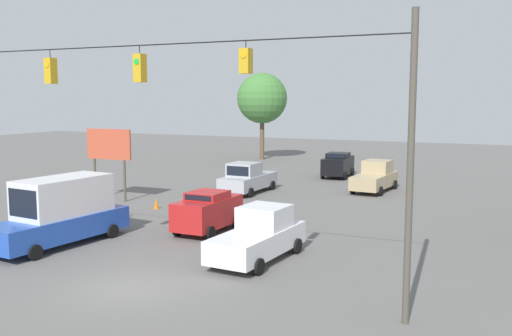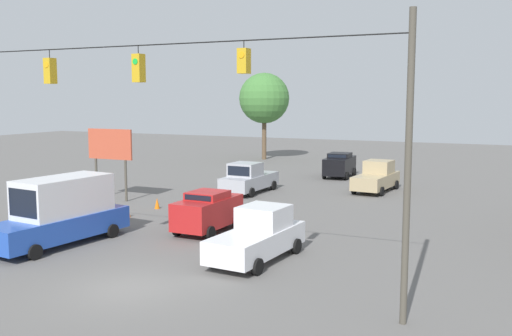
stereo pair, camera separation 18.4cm
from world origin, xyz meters
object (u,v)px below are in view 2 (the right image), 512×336
object	(u,v)px
overhead_signal_span	(138,127)
pickup_truck_tan_oncoming_deep	(377,177)
traffic_cone_nearest	(45,235)
box_truck_blue_parked_shoulder	(61,211)
traffic_cone_second	(90,222)
sedan_black_withflow_deep	(340,165)
pickup_truck_white_crossing_near	(258,236)
pickup_truck_silver_withflow_far	(249,179)
traffic_cone_fourth	(157,203)
traffic_cone_third	(128,211)
tree_horizon_left	(264,98)
roadside_billboard	(110,149)
sedan_red_withflow_mid	(208,211)

from	to	relation	value
overhead_signal_span	pickup_truck_tan_oncoming_deep	bearing A→B (deg)	-97.42
traffic_cone_nearest	overhead_signal_span	bearing A→B (deg)	159.92
box_truck_blue_parked_shoulder	traffic_cone_nearest	bearing A→B (deg)	3.08
overhead_signal_span	traffic_cone_second	bearing A→B (deg)	-37.50
pickup_truck_tan_oncoming_deep	sedan_black_withflow_deep	world-z (taller)	pickup_truck_tan_oncoming_deep
pickup_truck_white_crossing_near	traffic_cone_nearest	bearing A→B (deg)	8.70
overhead_signal_span	pickup_truck_silver_withflow_far	size ratio (longest dim) A/B	3.45
pickup_truck_tan_oncoming_deep	traffic_cone_fourth	size ratio (longest dim) A/B	8.31
box_truck_blue_parked_shoulder	traffic_cone_third	world-z (taller)	box_truck_blue_parked_shoulder
sedan_black_withflow_deep	tree_horizon_left	xyz separation A→B (m)	(11.22, -9.85, 5.36)
traffic_cone_nearest	traffic_cone_third	world-z (taller)	same
overhead_signal_span	pickup_truck_silver_withflow_far	world-z (taller)	overhead_signal_span
overhead_signal_span	sedan_black_withflow_deep	world-z (taller)	overhead_signal_span
traffic_cone_nearest	traffic_cone_second	size ratio (longest dim) A/B	1.00
traffic_cone_second	traffic_cone_third	bearing A→B (deg)	-89.69
pickup_truck_white_crossing_near	traffic_cone_fourth	distance (m)	12.14
tree_horizon_left	box_truck_blue_parked_shoulder	bearing A→B (deg)	99.88
box_truck_blue_parked_shoulder	traffic_cone_fourth	size ratio (longest dim) A/B	10.72
sedan_black_withflow_deep	traffic_cone_nearest	distance (m)	26.78
overhead_signal_span	pickup_truck_tan_oncoming_deep	world-z (taller)	overhead_signal_span
traffic_cone_third	pickup_truck_tan_oncoming_deep	bearing A→B (deg)	-125.66
roadside_billboard	tree_horizon_left	distance (m)	26.37
sedan_black_withflow_deep	traffic_cone_fourth	distance (m)	18.45
pickup_truck_white_crossing_near	traffic_cone_third	world-z (taller)	pickup_truck_white_crossing_near
traffic_cone_second	traffic_cone_third	xyz separation A→B (m)	(0.02, -3.06, 0.00)
roadside_billboard	sedan_red_withflow_mid	bearing A→B (deg)	153.42
pickup_truck_white_crossing_near	sedan_black_withflow_deep	xyz separation A→B (m)	(4.01, -24.57, 0.07)
pickup_truck_white_crossing_near	pickup_truck_tan_oncoming_deep	xyz separation A→B (m)	(-0.37, -18.84, -0.00)
sedan_black_withflow_deep	traffic_cone_second	xyz separation A→B (m)	(5.93, 23.17, -0.73)
pickup_truck_tan_oncoming_deep	box_truck_blue_parked_shoulder	size ratio (longest dim) A/B	0.78
traffic_cone_fourth	roadside_billboard	world-z (taller)	roadside_billboard
pickup_truck_white_crossing_near	traffic_cone_second	world-z (taller)	pickup_truck_white_crossing_near
overhead_signal_span	traffic_cone_fourth	size ratio (longest dim) A/B	29.05
traffic_cone_third	tree_horizon_left	world-z (taller)	tree_horizon_left
sedan_red_withflow_mid	roadside_billboard	bearing A→B (deg)	-26.58
sedan_black_withflow_deep	box_truck_blue_parked_shoulder	bearing A→B (deg)	79.19
sedan_red_withflow_mid	tree_horizon_left	distance (m)	33.45
traffic_cone_second	pickup_truck_silver_withflow_far	bearing A→B (deg)	-100.91
overhead_signal_span	traffic_cone_fourth	world-z (taller)	overhead_signal_span
pickup_truck_white_crossing_near	box_truck_blue_parked_shoulder	size ratio (longest dim) A/B	0.78
traffic_cone_second	tree_horizon_left	bearing A→B (deg)	-80.90
sedan_black_withflow_deep	traffic_cone_second	bearing A→B (deg)	75.64
traffic_cone_third	traffic_cone_fourth	size ratio (longest dim) A/B	1.00
traffic_cone_nearest	traffic_cone_third	xyz separation A→B (m)	(-0.03, -5.97, 0.00)
roadside_billboard	pickup_truck_tan_oncoming_deep	bearing A→B (deg)	-143.98
sedan_black_withflow_deep	roadside_billboard	world-z (taller)	roadside_billboard
traffic_cone_nearest	tree_horizon_left	distance (m)	36.83
pickup_truck_silver_withflow_far	traffic_cone_fourth	xyz separation A→B (m)	(2.42, 7.38, -0.66)
overhead_signal_span	traffic_cone_fourth	distance (m)	14.36
overhead_signal_span	traffic_cone_second	size ratio (longest dim) A/B	29.05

